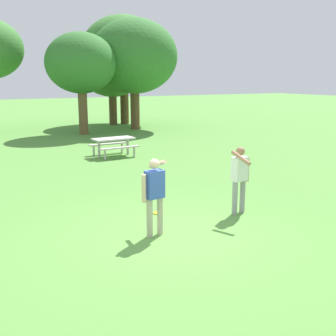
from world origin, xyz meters
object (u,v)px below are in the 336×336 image
person_thrower (240,175)px  tree_back_left (134,57)px  tree_slender_mid (112,68)px  picnic_table_near (114,143)px  person_catcher (154,191)px  tree_back_right (123,52)px  frisbee (158,213)px  tree_far_right (81,64)px

person_thrower → tree_back_left: bearing=74.1°
tree_slender_mid → picnic_table_near: bearing=-111.2°
person_thrower → person_catcher: same height
tree_back_right → frisbee: bearing=-110.5°
tree_back_right → person_catcher: bearing=-111.2°
tree_far_right → tree_back_left: tree_back_left is taller
tree_far_right → tree_back_right: tree_back_right is taller
person_thrower → tree_back_left: tree_back_left is taller
person_thrower → tree_far_right: 16.15m
tree_slender_mid → tree_back_left: 3.15m
person_thrower → tree_back_left: (4.72, 16.61, 3.56)m
tree_far_right → tree_back_left: (3.65, 0.78, 0.51)m
person_catcher → tree_slender_mid: tree_slender_mid is taller
picnic_table_near → frisbee: bearing=-103.4°
tree_far_right → tree_back_right: bearing=43.3°
tree_slender_mid → tree_back_right: (0.96, 0.20, 1.06)m
frisbee → tree_back_left: size_ratio=0.04×
tree_far_right → tree_slender_mid: (3.34, 3.85, -0.11)m
person_thrower → picnic_table_near: person_thrower is taller
tree_back_left → tree_back_right: bearing=78.9°
tree_far_right → tree_slender_mid: bearing=49.1°
person_catcher → frisbee: size_ratio=6.77×
picnic_table_near → tree_slender_mid: (4.33, 11.18, 3.34)m
frisbee → person_thrower: bearing=-28.2°
picnic_table_near → tree_far_right: size_ratio=0.31×
tree_far_right → frisbee: bearing=-100.6°
frisbee → tree_far_right: 15.68m
person_catcher → tree_back_right: bearing=68.8°
person_catcher → tree_far_right: (3.51, 16.11, 3.05)m
person_thrower → tree_back_right: tree_back_right is taller
person_thrower → tree_back_left: size_ratio=0.24×
person_catcher → tree_back_left: bearing=67.0°
frisbee → tree_far_right: (2.79, 14.90, 4.00)m
person_catcher → tree_far_right: 16.77m
tree_slender_mid → tree_back_right: size_ratio=0.79×
frisbee → tree_back_right: (7.09, 18.94, 4.95)m
frisbee → tree_far_right: bearing=79.4°
tree_far_right → tree_slender_mid: size_ratio=0.97×
tree_back_left → person_catcher: bearing=-113.0°
picnic_table_near → tree_back_right: (5.28, 11.37, 4.40)m
frisbee → tree_back_right: bearing=69.5°
tree_far_right → tree_back_left: size_ratio=0.84×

